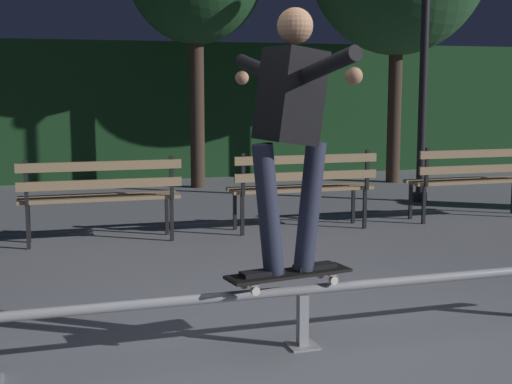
{
  "coord_description": "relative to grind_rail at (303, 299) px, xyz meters",
  "views": [
    {
      "loc": [
        -1.58,
        -3.83,
        1.6
      ],
      "look_at": [
        -0.05,
        1.02,
        0.85
      ],
      "focal_mm": 51.77,
      "sensor_mm": 36.0,
      "label": 1
    }
  ],
  "objects": [
    {
      "name": "park_bench_left_center",
      "position": [
        -0.87,
        3.38,
        0.23
      ],
      "size": [
        1.61,
        0.46,
        0.88
      ],
      "color": "black",
      "rests_on": "ground"
    },
    {
      "name": "skateboard",
      "position": [
        -0.09,
        0.0,
        0.16
      ],
      "size": [
        0.8,
        0.31,
        0.09
      ],
      "color": "black",
      "rests_on": "grind_rail"
    },
    {
      "name": "hedge_backdrop",
      "position": [
        0.0,
        8.76,
        0.84
      ],
      "size": [
        24.0,
        1.2,
        2.29
      ],
      "primitive_type": "cube",
      "color": "#193D1E",
      "rests_on": "ground"
    },
    {
      "name": "park_bench_rightmost",
      "position": [
        3.48,
        3.38,
        0.23
      ],
      "size": [
        1.61,
        0.46,
        0.88
      ],
      "color": "black",
      "rests_on": "ground"
    },
    {
      "name": "ground_plane",
      "position": [
        0.0,
        -0.22,
        -0.3
      ],
      "size": [
        90.0,
        90.0,
        0.0
      ],
      "primitive_type": "plane",
      "color": "slate"
    },
    {
      "name": "lamp_post_right",
      "position": [
        3.57,
        4.79,
        2.18
      ],
      "size": [
        0.32,
        0.32,
        3.9
      ],
      "color": "black",
      "rests_on": "ground"
    },
    {
      "name": "park_bench_right_center",
      "position": [
        1.3,
        3.38,
        0.23
      ],
      "size": [
        1.61,
        0.46,
        0.88
      ],
      "color": "black",
      "rests_on": "ground"
    },
    {
      "name": "skateboarder",
      "position": [
        -0.09,
        0.0,
        1.09
      ],
      "size": [
        0.63,
        1.4,
        1.56
      ],
      "color": "black",
      "rests_on": "skateboard"
    },
    {
      "name": "grind_rail",
      "position": [
        0.0,
        0.0,
        0.0
      ],
      "size": [
        4.31,
        0.18,
        0.39
      ],
      "color": "#9E9EA3",
      "rests_on": "ground"
    }
  ]
}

